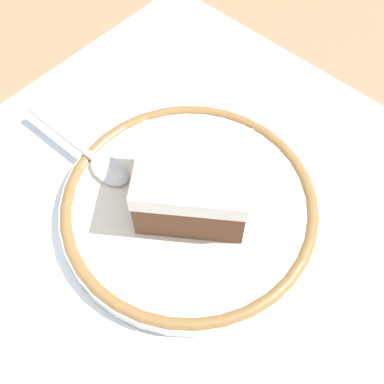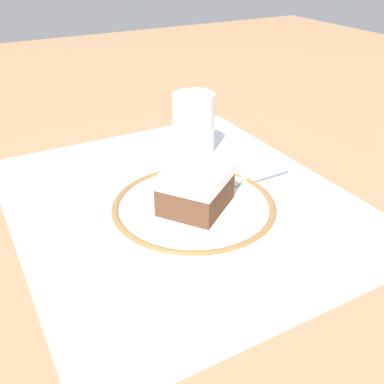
% 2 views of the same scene
% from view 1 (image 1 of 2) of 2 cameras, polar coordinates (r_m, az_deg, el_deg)
% --- Properties ---
extents(ground_plane, '(2.40, 2.40, 0.00)m').
position_cam_1_polar(ground_plane, '(0.40, -4.00, -5.77)').
color(ground_plane, '#9E7551').
extents(placemat, '(0.51, 0.44, 0.00)m').
position_cam_1_polar(placemat, '(0.40, -4.00, -5.72)').
color(placemat, silver).
rests_on(placemat, ground_plane).
extents(plate, '(0.21, 0.21, 0.02)m').
position_cam_1_polar(plate, '(0.41, -0.00, -1.85)').
color(plate, silver).
rests_on(plate, placemat).
extents(cake_slice, '(0.11, 0.11, 0.05)m').
position_cam_1_polar(cake_slice, '(0.38, 0.20, 1.10)').
color(cake_slice, brown).
rests_on(cake_slice, plate).
extents(spoon, '(0.03, 0.13, 0.01)m').
position_cam_1_polar(spoon, '(0.43, -11.32, 3.86)').
color(spoon, silver).
rests_on(spoon, plate).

